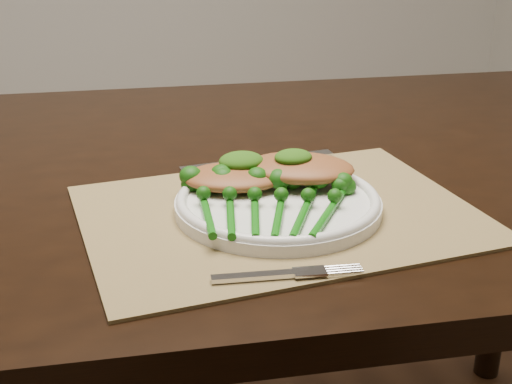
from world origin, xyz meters
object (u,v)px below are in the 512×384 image
object	(u,v)px
broccolini_bundle	(267,210)
dinner_plate	(278,202)
dining_table	(208,378)
placemat	(279,214)
chicken_fillet_left	(233,177)

from	to	relation	value
broccolini_bundle	dinner_plate	bearing A→B (deg)	74.55
dining_table	dinner_plate	world-z (taller)	dinner_plate
placemat	dinner_plate	xyz separation A→B (m)	(0.00, 0.01, 0.01)
chicken_fillet_left	broccolini_bundle	distance (m)	0.09
chicken_fillet_left	broccolini_bundle	xyz separation A→B (m)	(0.02, -0.09, -0.01)
dining_table	chicken_fillet_left	size ratio (longest dim) A/B	13.37
dining_table	chicken_fillet_left	distance (m)	0.43
broccolini_bundle	chicken_fillet_left	bearing A→B (deg)	119.28
dinner_plate	broccolini_bundle	distance (m)	0.04
dinner_plate	broccolini_bundle	world-z (taller)	broccolini_bundle
chicken_fillet_left	dining_table	bearing A→B (deg)	109.81
placemat	dinner_plate	world-z (taller)	dinner_plate
broccolini_bundle	placemat	bearing A→B (deg)	70.46
placemat	dinner_plate	bearing A→B (deg)	84.06
dining_table	chicken_fillet_left	world-z (taller)	chicken_fillet_left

